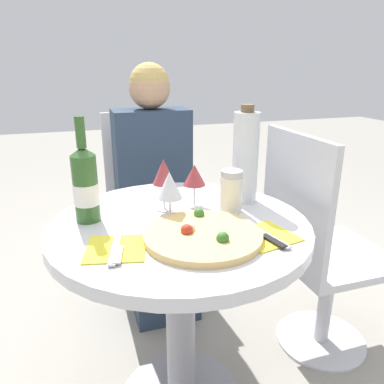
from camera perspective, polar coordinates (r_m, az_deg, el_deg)
dining_table at (r=1.21m, az=-1.83°, el=-12.14°), size 0.78×0.78×0.70m
chair_behind_diner at (r=1.94m, az=-6.26°, el=-2.64°), size 0.42×0.42×0.92m
seated_diner at (r=1.78m, az=-5.40°, el=-1.75°), size 0.35×0.40×1.16m
chair_empty_side at (r=1.58m, az=18.49°, el=-8.92°), size 0.42×0.42×0.92m
pizza_large at (r=1.02m, az=1.61°, el=-6.60°), size 0.32×0.32×0.04m
wine_bottle at (r=1.14m, az=-15.94°, el=1.10°), size 0.07×0.07×0.31m
tall_carafe at (r=1.26m, az=8.13°, el=5.29°), size 0.09×0.09×0.33m
sugar_shaker at (r=1.19m, az=5.98°, el=0.09°), size 0.07×0.07×0.14m
wine_glass_back_left at (r=1.18m, az=-4.35°, el=2.95°), size 0.07×0.07×0.17m
wine_glass_front_left at (r=1.12m, az=-3.45°, el=0.93°), size 0.08×0.08×0.15m
wine_glass_back_right at (r=1.22m, az=0.37°, el=2.47°), size 0.07×0.07×0.14m
place_setting_left at (r=0.98m, az=-11.53°, el=-8.45°), size 0.18×0.19×0.01m
place_setting_right at (r=1.05m, az=11.13°, el=-6.56°), size 0.18×0.19×0.01m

